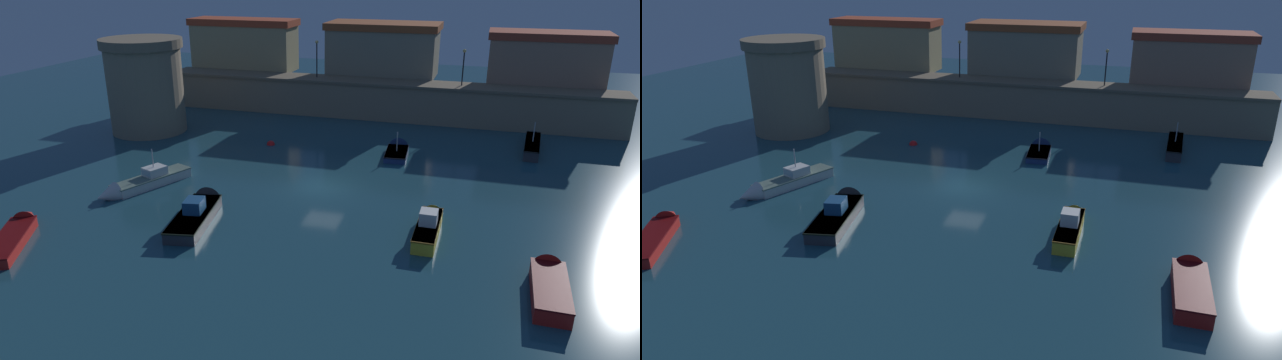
% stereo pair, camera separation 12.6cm
% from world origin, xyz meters
% --- Properties ---
extents(ground_plane, '(107.60, 107.60, 0.00)m').
position_xyz_m(ground_plane, '(0.00, 0.00, 0.00)').
color(ground_plane, '#1E4756').
extents(quay_wall, '(44.31, 3.64, 3.62)m').
position_xyz_m(quay_wall, '(0.00, 19.60, 1.82)').
color(quay_wall, gray).
rests_on(quay_wall, ground).
extents(old_town_backdrop, '(42.16, 5.80, 5.40)m').
position_xyz_m(old_town_backdrop, '(-0.45, 23.68, 6.03)').
color(old_town_backdrop, tan).
rests_on(old_town_backdrop, ground).
extents(fortress_tower, '(7.06, 7.06, 8.24)m').
position_xyz_m(fortress_tower, '(-19.04, 8.69, 4.18)').
color(fortress_tower, gray).
rests_on(fortress_tower, ground).
extents(quay_lamp_0, '(0.32, 0.32, 3.62)m').
position_xyz_m(quay_lamp_0, '(-6.52, 19.60, 6.01)').
color(quay_lamp_0, black).
rests_on(quay_lamp_0, quay_wall).
extents(quay_lamp_1, '(0.32, 0.32, 3.34)m').
position_xyz_m(quay_lamp_1, '(7.63, 19.60, 5.85)').
color(quay_lamp_1, black).
rests_on(quay_lamp_1, quay_wall).
extents(moored_boat_0, '(3.08, 7.24, 1.94)m').
position_xyz_m(moored_boat_0, '(-5.66, -6.75, 0.43)').
color(moored_boat_0, '#333338').
rests_on(moored_boat_0, ground).
extents(moored_boat_1, '(4.21, 6.42, 1.29)m').
position_xyz_m(moored_boat_1, '(-13.86, -12.37, 0.34)').
color(moored_boat_1, red).
rests_on(moored_boat_1, ground).
extents(moored_boat_2, '(1.96, 4.83, 2.52)m').
position_xyz_m(moored_boat_2, '(3.62, 8.82, 0.25)').
color(moored_boat_2, navy).
rests_on(moored_boat_2, ground).
extents(moored_boat_3, '(1.23, 6.01, 1.71)m').
position_xyz_m(moored_boat_3, '(7.72, -4.87, 0.50)').
color(moored_boat_3, gold).
rests_on(moored_boat_3, ground).
extents(moored_boat_4, '(3.87, 6.98, 2.88)m').
position_xyz_m(moored_boat_4, '(-11.57, -4.02, 0.41)').
color(moored_boat_4, silver).
rests_on(moored_boat_4, ground).
extents(moored_boat_5, '(1.65, 7.38, 2.55)m').
position_xyz_m(moored_boat_5, '(13.99, 13.14, 0.45)').
color(moored_boat_5, '#333338').
rests_on(moored_boat_5, ground).
extents(moored_boat_6, '(1.61, 5.71, 1.47)m').
position_xyz_m(moored_boat_6, '(13.71, -9.38, 0.43)').
color(moored_boat_6, red).
rests_on(moored_boat_6, ground).
extents(mooring_buoy_0, '(0.68, 0.68, 0.68)m').
position_xyz_m(mooring_buoy_0, '(-6.94, 7.88, 0.00)').
color(mooring_buoy_0, red).
rests_on(mooring_buoy_0, ground).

